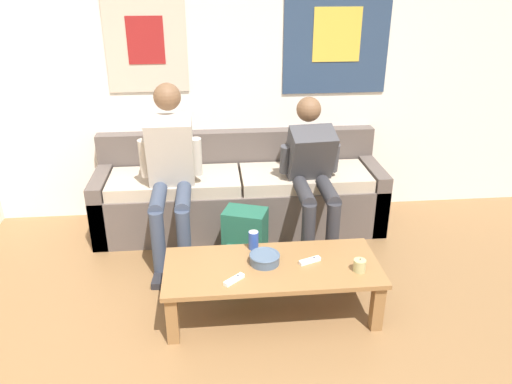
{
  "coord_description": "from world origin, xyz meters",
  "views": [
    {
      "loc": [
        -0.17,
        -1.42,
        2.03
      ],
      "look_at": [
        0.12,
        1.62,
        0.66
      ],
      "focal_mm": 35.0,
      "sensor_mm": 36.0,
      "label": 1
    }
  ],
  "objects_px": {
    "person_seated_teen": "(313,170)",
    "pillar_candle": "(360,265)",
    "person_seated_adult": "(170,167)",
    "coffee_table": "(272,273)",
    "backpack": "(245,240)",
    "drink_can_blue": "(253,240)",
    "game_controller_near_left": "(310,261)",
    "game_controller_near_right": "(234,280)",
    "ceramic_bowl": "(265,258)",
    "couch": "(240,195)"
  },
  "relations": [
    {
      "from": "couch",
      "to": "drink_can_blue",
      "type": "distance_m",
      "value": 1.0
    },
    {
      "from": "backpack",
      "to": "game_controller_near_right",
      "type": "height_order",
      "value": "backpack"
    },
    {
      "from": "coffee_table",
      "to": "person_seated_adult",
      "type": "xyz_separation_m",
      "value": [
        -0.65,
        0.86,
        0.4
      ]
    },
    {
      "from": "couch",
      "to": "game_controller_near_right",
      "type": "distance_m",
      "value": 1.37
    },
    {
      "from": "pillar_candle",
      "to": "coffee_table",
      "type": "bearing_deg",
      "value": 168.01
    },
    {
      "from": "pillar_candle",
      "to": "game_controller_near_right",
      "type": "distance_m",
      "value": 0.77
    },
    {
      "from": "person_seated_teen",
      "to": "pillar_candle",
      "type": "bearing_deg",
      "value": -84.01
    },
    {
      "from": "person_seated_adult",
      "to": "pillar_candle",
      "type": "bearing_deg",
      "value": -39.55
    },
    {
      "from": "ceramic_bowl",
      "to": "pillar_candle",
      "type": "relative_size",
      "value": 2.17
    },
    {
      "from": "person_seated_teen",
      "to": "game_controller_near_right",
      "type": "distance_m",
      "value": 1.24
    },
    {
      "from": "person_seated_teen",
      "to": "game_controller_near_left",
      "type": "xyz_separation_m",
      "value": [
        -0.18,
        -0.85,
        -0.26
      ]
    },
    {
      "from": "person_seated_adult",
      "to": "pillar_candle",
      "type": "distance_m",
      "value": 1.55
    },
    {
      "from": "ceramic_bowl",
      "to": "game_controller_near_right",
      "type": "bearing_deg",
      "value": -137.82
    },
    {
      "from": "couch",
      "to": "person_seated_teen",
      "type": "bearing_deg",
      "value": -32.42
    },
    {
      "from": "drink_can_blue",
      "to": "game_controller_near_left",
      "type": "height_order",
      "value": "drink_can_blue"
    },
    {
      "from": "coffee_table",
      "to": "pillar_candle",
      "type": "distance_m",
      "value": 0.54
    },
    {
      "from": "pillar_candle",
      "to": "game_controller_near_left",
      "type": "distance_m",
      "value": 0.31
    },
    {
      "from": "couch",
      "to": "person_seated_teen",
      "type": "distance_m",
      "value": 0.72
    },
    {
      "from": "couch",
      "to": "pillar_candle",
      "type": "height_order",
      "value": "couch"
    },
    {
      "from": "person_seated_teen",
      "to": "ceramic_bowl",
      "type": "height_order",
      "value": "person_seated_teen"
    },
    {
      "from": "coffee_table",
      "to": "pillar_candle",
      "type": "bearing_deg",
      "value": -11.99
    },
    {
      "from": "person_seated_adult",
      "to": "pillar_candle",
      "type": "relative_size",
      "value": 14.36
    },
    {
      "from": "coffee_table",
      "to": "person_seated_teen",
      "type": "relative_size",
      "value": 1.19
    },
    {
      "from": "backpack",
      "to": "ceramic_bowl",
      "type": "bearing_deg",
      "value": -80.79
    },
    {
      "from": "person_seated_adult",
      "to": "backpack",
      "type": "bearing_deg",
      "value": -29.86
    },
    {
      "from": "ceramic_bowl",
      "to": "game_controller_near_left",
      "type": "xyz_separation_m",
      "value": [
        0.28,
        -0.02,
        -0.02
      ]
    },
    {
      "from": "backpack",
      "to": "pillar_candle",
      "type": "relative_size",
      "value": 5.09
    },
    {
      "from": "drink_can_blue",
      "to": "game_controller_near_right",
      "type": "relative_size",
      "value": 0.95
    },
    {
      "from": "person_seated_teen",
      "to": "person_seated_adult",
      "type": "bearing_deg",
      "value": -179.48
    },
    {
      "from": "person_seated_adult",
      "to": "game_controller_near_left",
      "type": "relative_size",
      "value": 8.68
    },
    {
      "from": "backpack",
      "to": "drink_can_blue",
      "type": "distance_m",
      "value": 0.39
    },
    {
      "from": "person_seated_adult",
      "to": "game_controller_near_left",
      "type": "xyz_separation_m",
      "value": [
        0.89,
        -0.85,
        -0.33
      ]
    },
    {
      "from": "coffee_table",
      "to": "pillar_candle",
      "type": "xyz_separation_m",
      "value": [
        0.52,
        -0.11,
        0.09
      ]
    },
    {
      "from": "ceramic_bowl",
      "to": "drink_can_blue",
      "type": "height_order",
      "value": "drink_can_blue"
    },
    {
      "from": "backpack",
      "to": "drink_can_blue",
      "type": "relative_size",
      "value": 3.63
    },
    {
      "from": "game_controller_near_left",
      "to": "game_controller_near_right",
      "type": "height_order",
      "value": "same"
    },
    {
      "from": "couch",
      "to": "person_seated_adult",
      "type": "height_order",
      "value": "person_seated_adult"
    },
    {
      "from": "game_controller_near_right",
      "to": "couch",
      "type": "bearing_deg",
      "value": 84.77
    },
    {
      "from": "pillar_candle",
      "to": "person_seated_teen",
      "type": "bearing_deg",
      "value": 95.99
    },
    {
      "from": "ceramic_bowl",
      "to": "game_controller_near_left",
      "type": "distance_m",
      "value": 0.28
    },
    {
      "from": "coffee_table",
      "to": "backpack",
      "type": "xyz_separation_m",
      "value": [
        -0.13,
        0.56,
        -0.08
      ]
    },
    {
      "from": "drink_can_blue",
      "to": "game_controller_near_right",
      "type": "distance_m",
      "value": 0.4
    },
    {
      "from": "person_seated_adult",
      "to": "person_seated_teen",
      "type": "bearing_deg",
      "value": 0.52
    },
    {
      "from": "game_controller_near_left",
      "to": "coffee_table",
      "type": "bearing_deg",
      "value": -176.75
    },
    {
      "from": "drink_can_blue",
      "to": "game_controller_near_right",
      "type": "bearing_deg",
      "value": -111.97
    },
    {
      "from": "person_seated_teen",
      "to": "game_controller_near_left",
      "type": "bearing_deg",
      "value": -101.73
    },
    {
      "from": "person_seated_adult",
      "to": "game_controller_near_left",
      "type": "distance_m",
      "value": 1.27
    },
    {
      "from": "coffee_table",
      "to": "drink_can_blue",
      "type": "relative_size",
      "value": 10.79
    },
    {
      "from": "pillar_candle",
      "to": "drink_can_blue",
      "type": "relative_size",
      "value": 0.71
    },
    {
      "from": "person_seated_teen",
      "to": "game_controller_near_right",
      "type": "xyz_separation_m",
      "value": [
        -0.66,
        -1.02,
        -0.26
      ]
    }
  ]
}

